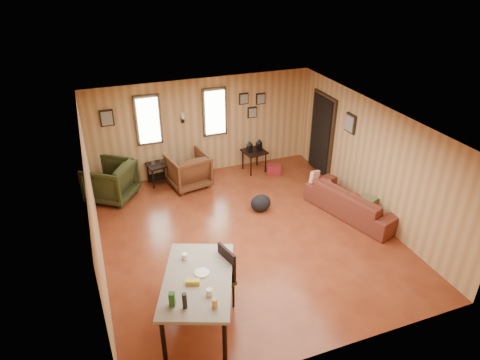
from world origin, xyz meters
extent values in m
cube|color=brown|center=(0.00, 0.00, -0.01)|extent=(5.50, 6.00, 0.02)
cube|color=#997C5B|center=(0.00, 0.00, 2.41)|extent=(5.50, 6.00, 0.02)
cube|color=tan|center=(0.00, 3.01, 1.20)|extent=(5.50, 0.02, 2.40)
cube|color=tan|center=(0.00, -3.01, 1.20)|extent=(5.50, 0.02, 2.40)
cube|color=tan|center=(-2.76, 0.00, 1.20)|extent=(0.02, 6.00, 2.40)
cube|color=tan|center=(2.76, 0.00, 1.20)|extent=(0.02, 6.00, 2.40)
cube|color=black|center=(-1.30, 2.97, 1.55)|extent=(0.60, 0.05, 1.20)
cube|color=#E0F2D1|center=(-1.30, 2.93, 1.55)|extent=(0.48, 0.04, 1.06)
cube|color=black|center=(0.30, 2.97, 1.55)|extent=(0.60, 0.05, 1.20)
cube|color=#E0F2D1|center=(0.30, 2.93, 1.55)|extent=(0.48, 0.04, 1.06)
cube|color=black|center=(-0.50, 2.95, 1.45)|extent=(0.07, 0.05, 0.12)
cylinder|color=silver|center=(-0.50, 2.89, 1.58)|extent=(0.07, 0.07, 0.14)
cube|color=black|center=(2.72, 1.95, 1.00)|extent=(0.06, 1.00, 2.05)
cube|color=black|center=(2.68, 1.95, 1.00)|extent=(0.04, 0.82, 1.90)
cube|color=black|center=(1.05, 2.97, 1.80)|extent=(0.24, 0.04, 0.28)
cube|color=#9E998C|center=(1.05, 2.94, 1.80)|extent=(0.19, 0.02, 0.22)
cube|color=black|center=(1.50, 2.97, 1.75)|extent=(0.24, 0.04, 0.28)
cube|color=#9E998C|center=(1.50, 2.94, 1.75)|extent=(0.19, 0.02, 0.22)
cube|color=black|center=(1.28, 2.97, 1.42)|extent=(0.24, 0.04, 0.28)
cube|color=#9E998C|center=(1.28, 2.94, 1.42)|extent=(0.19, 0.02, 0.22)
cube|color=black|center=(-2.20, 2.97, 1.72)|extent=(0.30, 0.04, 0.38)
cube|color=#9E998C|center=(-2.20, 2.94, 1.72)|extent=(0.24, 0.02, 0.31)
cube|color=black|center=(2.72, 0.85, 1.70)|extent=(0.04, 0.34, 0.42)
cube|color=#9E998C|center=(2.69, 0.85, 1.70)|extent=(0.02, 0.27, 0.34)
imported|color=maroon|center=(2.41, -0.06, 0.42)|extent=(1.23, 2.21, 0.83)
imported|color=#522D18|center=(-0.57, 2.38, 0.45)|extent=(1.02, 0.97, 0.91)
imported|color=#292E15|center=(-2.35, 2.41, 0.49)|extent=(1.27, 1.28, 0.97)
cube|color=black|center=(-1.22, 2.74, 0.50)|extent=(0.57, 0.53, 0.04)
cube|color=black|center=(-1.22, 2.74, 0.16)|extent=(0.51, 0.48, 0.03)
cylinder|color=black|center=(-1.39, 2.53, 0.25)|extent=(0.04, 0.04, 0.49)
cylinder|color=black|center=(-0.98, 2.59, 0.25)|extent=(0.04, 0.04, 0.49)
cylinder|color=black|center=(-1.45, 2.88, 0.25)|extent=(0.04, 0.04, 0.49)
cylinder|color=black|center=(-1.04, 2.95, 0.25)|extent=(0.04, 0.04, 0.49)
cube|color=#3C3228|center=(-1.33, 2.72, 0.58)|extent=(0.09, 0.03, 0.12)
cube|color=#3C3228|center=(-1.13, 2.75, 0.57)|extent=(0.08, 0.03, 0.11)
cube|color=black|center=(1.19, 2.57, 0.53)|extent=(0.60, 0.60, 0.04)
cylinder|color=black|center=(1.01, 2.33, 0.27)|extent=(0.04, 0.04, 0.53)
cylinder|color=black|center=(1.43, 2.39, 0.27)|extent=(0.04, 0.04, 0.53)
cylinder|color=black|center=(0.95, 2.75, 0.27)|extent=(0.04, 0.04, 0.53)
cylinder|color=black|center=(1.37, 2.81, 0.27)|extent=(0.04, 0.04, 0.53)
cube|color=black|center=(1.05, 2.55, 0.65)|extent=(0.13, 0.13, 0.19)
cone|color=black|center=(1.05, 2.55, 0.80)|extent=(0.18, 0.18, 0.11)
cube|color=black|center=(1.33, 2.59, 0.65)|extent=(0.13, 0.13, 0.19)
cone|color=black|center=(1.33, 2.59, 0.80)|extent=(0.18, 0.18, 0.11)
cube|color=maroon|center=(1.59, 2.22, 0.12)|extent=(0.41, 0.35, 0.24)
ellipsoid|color=black|center=(0.60, 0.74, 0.19)|extent=(0.55, 0.49, 0.39)
cube|color=#545C33|center=(2.51, -0.37, 0.48)|extent=(0.44, 0.41, 0.12)
cube|color=red|center=(1.93, 0.82, 0.55)|extent=(0.32, 0.21, 0.32)
cube|color=tan|center=(2.04, 0.63, 0.46)|extent=(0.37, 0.34, 0.09)
cube|color=gray|center=(-1.47, -1.81, 0.81)|extent=(1.51, 1.88, 0.05)
cylinder|color=black|center=(-2.12, -2.32, 0.39)|extent=(0.08, 0.08, 0.79)
cylinder|color=black|center=(-1.34, -2.62, 0.39)|extent=(0.08, 0.08, 0.79)
cylinder|color=black|center=(-1.61, -1.00, 0.39)|extent=(0.08, 0.08, 0.79)
cylinder|color=black|center=(-0.83, -1.30, 0.39)|extent=(0.08, 0.08, 0.79)
cylinder|color=white|center=(-1.41, -2.19, 0.89)|extent=(0.11, 0.11, 0.10)
cylinder|color=white|center=(-1.54, -1.32, 0.89)|extent=(0.11, 0.11, 0.10)
cube|color=#215C21|center=(-1.93, -2.20, 0.94)|extent=(0.10, 0.10, 0.21)
cylinder|color=black|center=(-1.78, -2.30, 0.96)|extent=(0.08, 0.08, 0.24)
cylinder|color=tan|center=(-1.41, -2.42, 0.90)|extent=(0.10, 0.10, 0.13)
cylinder|color=white|center=(-1.38, -1.73, 0.85)|extent=(0.28, 0.28, 0.02)
cube|color=gold|center=(-1.57, -1.89, 0.87)|extent=(0.22, 0.15, 0.07)
cube|color=#292E15|center=(-1.13, -1.59, 0.50)|extent=(0.57, 0.57, 0.06)
cube|color=black|center=(-0.94, -1.54, 0.77)|extent=(0.16, 0.44, 0.51)
cylinder|color=black|center=(-1.26, -1.82, 0.24)|extent=(0.05, 0.05, 0.49)
cylinder|color=black|center=(-0.90, -1.72, 0.24)|extent=(0.05, 0.05, 0.49)
cylinder|color=black|center=(-1.36, -1.46, 0.24)|extent=(0.05, 0.05, 0.49)
cylinder|color=black|center=(-1.00, -1.36, 0.24)|extent=(0.05, 0.05, 0.49)
camera|label=1|loc=(-2.55, -6.47, 5.04)|focal=32.00mm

